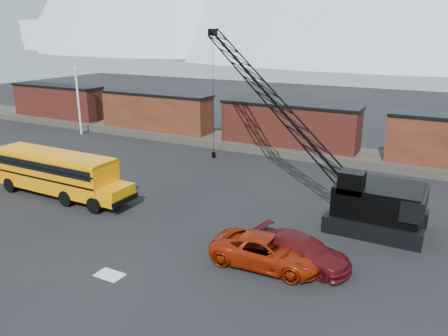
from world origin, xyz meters
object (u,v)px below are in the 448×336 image
(school_bus, at_px, (58,172))
(maroon_suv, at_px, (302,250))
(crawler_crane, at_px, (270,97))
(red_pickup, at_px, (267,251))

(school_bus, bearing_deg, maroon_suv, -3.12)
(crawler_crane, bearing_deg, maroon_suv, -59.05)
(maroon_suv, bearing_deg, crawler_crane, 41.51)
(crawler_crane, bearing_deg, school_bus, -141.89)
(red_pickup, height_order, crawler_crane, crawler_crane)
(maroon_suv, bearing_deg, school_bus, 97.45)
(school_bus, height_order, red_pickup, school_bus)
(red_pickup, bearing_deg, maroon_suv, -59.96)
(red_pickup, relative_size, maroon_suv, 1.10)
(maroon_suv, distance_m, crawler_crane, 13.73)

